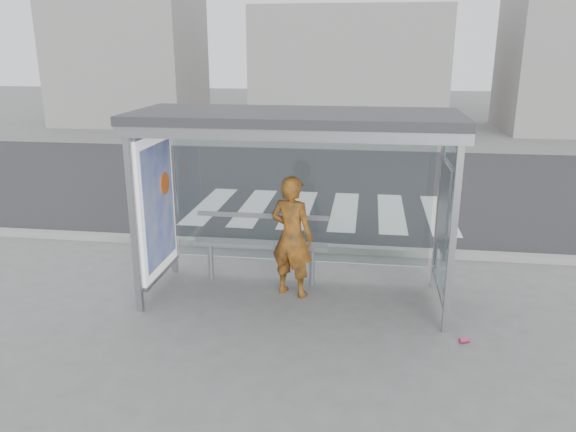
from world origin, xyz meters
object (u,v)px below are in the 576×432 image
Objects in this scene: bus_shelter at (268,159)px; soda_can at (464,340)px; person at (292,236)px; bench at (261,244)px.

soda_can is at bearing -21.66° from bus_shelter.
person is 2.64m from soda_can.
person is 0.69m from bench.
bus_shelter reaches higher than soda_can.
soda_can is at bearing -27.92° from bench.
bus_shelter is 2.13× the size of bench.
bench is (-0.20, 0.45, -1.38)m from bus_shelter.
soda_can is at bearing 174.02° from person.
soda_can is (2.77, -1.47, -0.57)m from bench.
person is at bearing 13.45° from bus_shelter.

